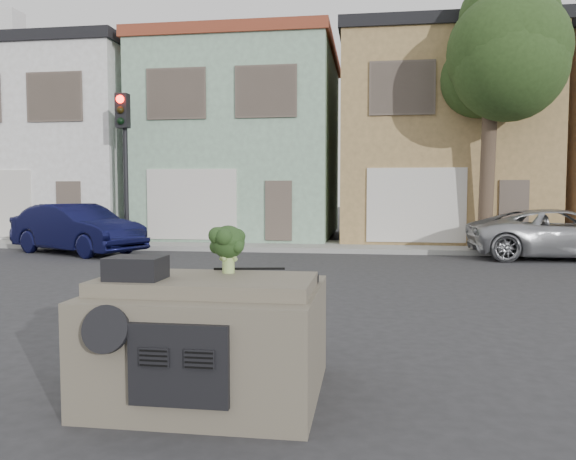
% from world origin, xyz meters
% --- Properties ---
extents(ground_plane, '(120.00, 120.00, 0.00)m').
position_xyz_m(ground_plane, '(0.00, 0.00, 0.00)').
color(ground_plane, '#303033').
rests_on(ground_plane, ground).
extents(sidewalk, '(40.00, 3.00, 0.15)m').
position_xyz_m(sidewalk, '(0.00, 10.50, 0.07)').
color(sidewalk, gray).
rests_on(sidewalk, ground).
extents(townhouse_white, '(7.20, 8.20, 7.55)m').
position_xyz_m(townhouse_white, '(-11.00, 14.50, 3.77)').
color(townhouse_white, white).
rests_on(townhouse_white, ground).
extents(townhouse_mint, '(7.20, 8.20, 7.55)m').
position_xyz_m(townhouse_mint, '(-3.50, 14.50, 3.77)').
color(townhouse_mint, '#8BAF93').
rests_on(townhouse_mint, ground).
extents(townhouse_tan, '(7.20, 8.20, 7.55)m').
position_xyz_m(townhouse_tan, '(4.00, 14.50, 3.77)').
color(townhouse_tan, '#A1814F').
rests_on(townhouse_tan, ground).
extents(navy_sedan, '(4.85, 3.36, 1.52)m').
position_xyz_m(navy_sedan, '(-7.33, 7.90, 0.00)').
color(navy_sedan, black).
rests_on(navy_sedan, ground).
extents(silver_pickup, '(5.06, 2.40, 1.40)m').
position_xyz_m(silver_pickup, '(6.80, 8.58, 0.00)').
color(silver_pickup, '#A7A8AD').
rests_on(silver_pickup, ground).
extents(traffic_signal, '(0.40, 0.40, 5.10)m').
position_xyz_m(traffic_signal, '(-6.50, 9.50, 2.55)').
color(traffic_signal, black).
rests_on(traffic_signal, ground).
extents(tree_near, '(4.40, 4.00, 8.50)m').
position_xyz_m(tree_near, '(5.00, 9.80, 4.25)').
color(tree_near, '#29411B').
rests_on(tree_near, ground).
extents(car_dashboard, '(2.00, 1.80, 1.12)m').
position_xyz_m(car_dashboard, '(0.00, -3.00, 0.56)').
color(car_dashboard, '#655D4D').
rests_on(car_dashboard, ground).
extents(instrument_hump, '(0.48, 0.38, 0.20)m').
position_xyz_m(instrument_hump, '(-0.58, -3.35, 1.22)').
color(instrument_hump, black).
rests_on(instrument_hump, car_dashboard).
extents(wiper_arm, '(0.69, 0.15, 0.02)m').
position_xyz_m(wiper_arm, '(0.28, -2.62, 1.13)').
color(wiper_arm, black).
rests_on(wiper_arm, car_dashboard).
extents(broccoli, '(0.53, 0.53, 0.46)m').
position_xyz_m(broccoli, '(0.13, -2.86, 1.35)').
color(broccoli, '#1C3215').
rests_on(broccoli, car_dashboard).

